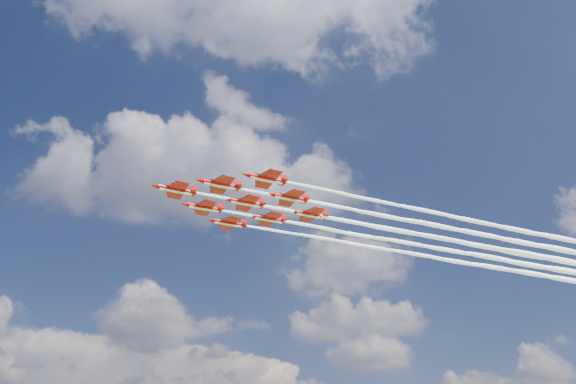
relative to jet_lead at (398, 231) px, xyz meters
name	(u,v)px	position (x,y,z in m)	size (l,w,h in m)	color
jet_lead	(398,231)	(0.00, 0.00, 0.00)	(123.95, 53.40, 2.81)	#B10A09
jet_row2_port	(440,227)	(10.83, -3.09, 0.00)	(123.95, 53.40, 2.81)	#B10A09
jet_row2_starb	(411,244)	(5.62, 9.76, 0.00)	(123.95, 53.40, 2.81)	#B10A09
jet_row3_port	(483,223)	(21.66, -6.17, 0.00)	(123.95, 53.40, 2.81)	#B10A09
jet_row3_centre	(450,240)	(16.45, 6.67, 0.00)	(123.95, 53.40, 2.81)	#B10A09
jet_row3_starb	(422,255)	(11.25, 19.51, 0.00)	(123.95, 53.40, 2.81)	#B10A09
jet_row4_port	(491,236)	(27.28, 3.58, 0.00)	(123.95, 53.40, 2.81)	#B10A09
jet_row4_starb	(459,252)	(22.08, 16.42, 0.00)	(123.95, 53.40, 2.81)	#B10A09
jet_tail	(498,249)	(32.91, 13.34, 0.00)	(123.95, 53.40, 2.81)	#B10A09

